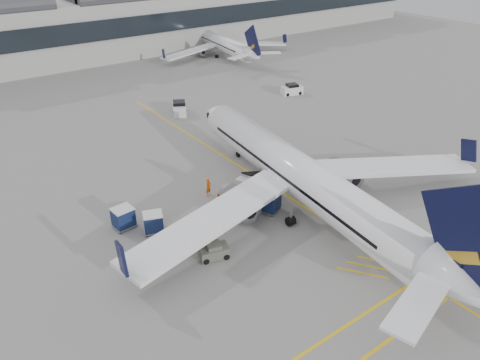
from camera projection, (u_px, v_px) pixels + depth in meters
ground at (237, 261)px, 37.64m from camera, size 220.00×220.00×0.00m
terminal at (6, 33)px, 85.41m from camera, size 200.00×20.45×12.40m
apron_markings at (258, 177)px, 49.87m from camera, size 0.25×60.00×0.01m
airliner_main at (304, 178)px, 43.09m from camera, size 37.16×40.83×10.88m
airliner_far at (222, 43)px, 94.30m from camera, size 27.41×30.13×8.03m
belt_loader at (249, 184)px, 47.44m from camera, size 5.17×3.02×2.05m
baggage_cart_a at (270, 201)px, 43.60m from camera, size 2.34×2.17×1.97m
baggage_cart_b at (153, 222)px, 40.70m from camera, size 2.17×1.99×1.86m
baggage_cart_c at (226, 206)px, 43.27m from camera, size 1.66×1.41×1.65m
baggage_cart_d at (123, 217)px, 41.27m from camera, size 2.01×1.71×1.97m
ramp_agent_a at (208, 187)px, 46.15m from camera, size 0.82×0.69×1.90m
ramp_agent_b at (219, 200)px, 44.27m from camera, size 0.93×0.84×1.58m
pushback_tug at (214, 251)px, 37.77m from camera, size 2.66×2.03×1.32m
safety_cone_nose at (237, 142)px, 57.36m from camera, size 0.38×0.38×0.53m
safety_cone_engine at (281, 183)px, 48.30m from camera, size 0.41×0.41×0.56m
service_van_mid at (179, 108)px, 66.04m from camera, size 3.24×3.98×1.83m
service_van_right at (292, 90)px, 73.56m from camera, size 3.56×2.42×1.67m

